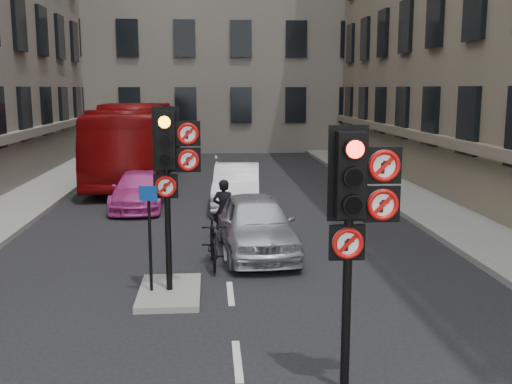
{
  "coord_description": "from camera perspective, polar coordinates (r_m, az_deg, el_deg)",
  "views": [
    {
      "loc": [
        -0.37,
        -6.4,
        4.04
      ],
      "look_at": [
        0.27,
        1.83,
        2.6
      ],
      "focal_mm": 42.0,
      "sensor_mm": 36.0,
      "label": 1
    }
  ],
  "objects": [
    {
      "name": "pavement_right",
      "position": [
        20.29,
        17.58,
        -1.85
      ],
      "size": [
        3.0,
        50.0,
        0.16
      ],
      "primitive_type": "cube",
      "color": "gray",
      "rests_on": "ground"
    },
    {
      "name": "centre_island",
      "position": [
        12.1,
        -8.22,
        -9.42
      ],
      "size": [
        1.2,
        2.0,
        0.12
      ],
      "primitive_type": "cube",
      "color": "gray",
      "rests_on": "ground"
    },
    {
      "name": "building_far",
      "position": [
        44.8,
        -4.12,
        17.49
      ],
      "size": [
        30.0,
        14.0,
        20.0
      ],
      "primitive_type": "cube",
      "color": "gray",
      "rests_on": "ground"
    },
    {
      "name": "signal_near",
      "position": [
        7.76,
        9.5,
        -1.07
      ],
      "size": [
        0.91,
        0.4,
        3.58
      ],
      "color": "black",
      "rests_on": "ground"
    },
    {
      "name": "signal_far",
      "position": [
        11.5,
        -8.12,
        3.1
      ],
      "size": [
        0.91,
        0.4,
        3.58
      ],
      "color": "black",
      "rests_on": "centre_island"
    },
    {
      "name": "car_silver",
      "position": [
        14.76,
        -0.0,
        -3.07
      ],
      "size": [
        2.01,
        4.4,
        1.46
      ],
      "primitive_type": "imported",
      "rotation": [
        0.0,
        0.0,
        0.07
      ],
      "color": "#ADAFB5",
      "rests_on": "ground"
    },
    {
      "name": "car_white",
      "position": [
        20.66,
        -1.85,
        0.63
      ],
      "size": [
        1.83,
        4.47,
        1.44
      ],
      "primitive_type": "imported",
      "rotation": [
        0.0,
        0.0,
        -0.07
      ],
      "color": "white",
      "rests_on": "ground"
    },
    {
      "name": "car_pink",
      "position": [
        20.77,
        -11.08,
        0.17
      ],
      "size": [
        1.74,
        4.2,
        1.21
      ],
      "primitive_type": "imported",
      "rotation": [
        0.0,
        0.0,
        0.01
      ],
      "color": "#C93B96",
      "rests_on": "ground"
    },
    {
      "name": "bus_red",
      "position": [
        27.27,
        -11.3,
        4.74
      ],
      "size": [
        2.91,
        12.15,
        3.38
      ],
      "primitive_type": "imported",
      "rotation": [
        0.0,
        0.0,
        0.01
      ],
      "color": "maroon",
      "rests_on": "ground"
    },
    {
      "name": "motorcycle",
      "position": [
        13.73,
        -4.13,
        -4.88
      ],
      "size": [
        0.6,
        1.84,
        1.09
      ],
      "primitive_type": "imported",
      "rotation": [
        0.0,
        0.0,
        0.05
      ],
      "color": "black",
      "rests_on": "ground"
    },
    {
      "name": "motorcyclist",
      "position": [
        15.99,
        -3.08,
        -1.72
      ],
      "size": [
        0.69,
        0.54,
        1.66
      ],
      "primitive_type": "imported",
      "rotation": [
        0.0,
        0.0,
        2.88
      ],
      "color": "black",
      "rests_on": "ground"
    },
    {
      "name": "info_sign",
      "position": [
        11.69,
        -10.12,
        -2.99
      ],
      "size": [
        0.35,
        0.15,
        2.09
      ],
      "rotation": [
        0.0,
        0.0,
        -0.28
      ],
      "color": "black",
      "rests_on": "centre_island"
    }
  ]
}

